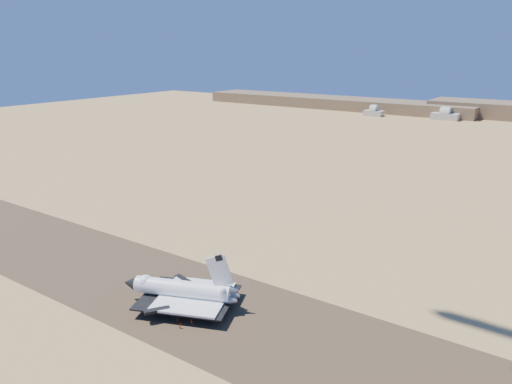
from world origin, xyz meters
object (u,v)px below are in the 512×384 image
Objects in this scene: crew_c at (178,321)px; crew_a at (192,322)px; crew_b at (180,326)px; shuttle at (182,291)px.

crew_a is at bearing -118.42° from crew_c.
crew_b is at bearing 173.69° from crew_a.
shuttle reaches higher than crew_b.
crew_a is at bearing -46.16° from crew_b.
crew_a is 0.93× the size of crew_c.
crew_c is (-2.62, 1.58, 0.06)m from crew_b.
crew_b is 0.93× the size of crew_c.
shuttle is 23.66× the size of crew_b.
crew_a is 0.99× the size of crew_b.
crew_a is 4.41m from crew_c.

